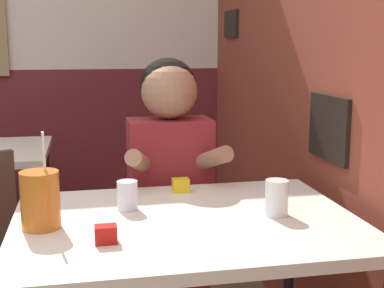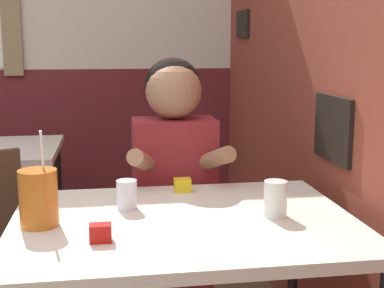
# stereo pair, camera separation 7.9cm
# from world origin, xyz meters

# --- Properties ---
(brick_wall_right) EXTENTS (0.08, 4.29, 2.70)m
(brick_wall_right) POSITION_xyz_m (1.18, 1.15, 1.35)
(brick_wall_right) COLOR brown
(brick_wall_right) RESTS_ON ground_plane
(back_wall) EXTENTS (5.29, 0.09, 2.70)m
(back_wall) POSITION_xyz_m (-0.01, 2.32, 1.36)
(back_wall) COLOR beige
(back_wall) RESTS_ON ground_plane
(main_table) EXTENTS (1.07, 0.79, 0.73)m
(main_table) POSITION_xyz_m (0.54, 0.28, 0.66)
(main_table) COLOR beige
(main_table) RESTS_ON ground_plane
(person_seated) EXTENTS (0.42, 0.42, 1.21)m
(person_seated) POSITION_xyz_m (0.58, 0.85, 0.66)
(person_seated) COLOR maroon
(person_seated) RESTS_ON ground_plane
(cocktail_pitcher) EXTENTS (0.11, 0.11, 0.29)m
(cocktail_pitcher) POSITION_xyz_m (0.10, 0.28, 0.81)
(cocktail_pitcher) COLOR #C6661E
(cocktail_pitcher) RESTS_ON main_table
(glass_near_pitcher) EXTENTS (0.07, 0.07, 0.10)m
(glass_near_pitcher) POSITION_xyz_m (0.37, 0.41, 0.78)
(glass_near_pitcher) COLOR silver
(glass_near_pitcher) RESTS_ON main_table
(glass_center) EXTENTS (0.07, 0.07, 0.11)m
(glass_center) POSITION_xyz_m (0.83, 0.26, 0.79)
(glass_center) COLOR silver
(glass_center) RESTS_ON main_table
(condiment_ketchup) EXTENTS (0.06, 0.04, 0.05)m
(condiment_ketchup) POSITION_xyz_m (0.29, 0.12, 0.75)
(condiment_ketchup) COLOR #B7140F
(condiment_ketchup) RESTS_ON main_table
(condiment_mustard) EXTENTS (0.06, 0.04, 0.05)m
(condiment_mustard) POSITION_xyz_m (0.58, 0.59, 0.75)
(condiment_mustard) COLOR yellow
(condiment_mustard) RESTS_ON main_table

